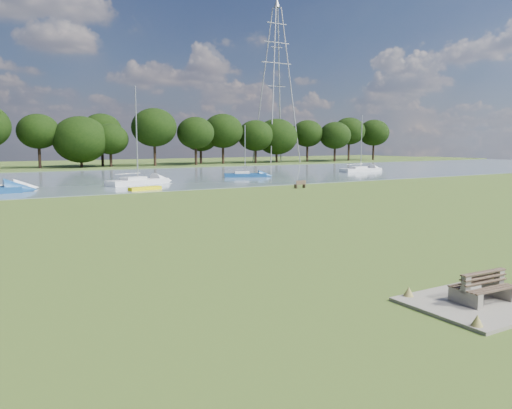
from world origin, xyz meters
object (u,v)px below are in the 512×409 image
bench_pair (483,288)px  sailboat_5 (245,174)px  riverbank_bench (300,184)px  pylon (277,62)px  kayak (145,188)px  sailboat_4 (137,180)px  sailboat_1 (360,169)px

bench_pair → sailboat_5: size_ratio=0.26×
riverbank_bench → pylon: bearing=53.7°
kayak → sailboat_5: bearing=18.0°
sailboat_5 → riverbank_bench: bearing=-76.6°
bench_pair → sailboat_5: bearing=70.8°
riverbank_bench → sailboat_5: 16.44m
pylon → sailboat_4: bearing=-137.7°
sailboat_5 → kayak: bearing=-125.4°
pylon → sailboat_1: size_ratio=4.02×
bench_pair → sailboat_1: (40.77, 49.87, 0.06)m
riverbank_bench → sailboat_5: sailboat_5 is taller
sailboat_4 → bench_pair: bearing=-114.0°
riverbank_bench → pylon: pylon is taller
pylon → sailboat_5: pylon is taller
kayak → sailboat_4: sailboat_4 is taller
riverbank_bench → sailboat_4: (-13.11, 12.01, 0.19)m
bench_pair → pylon: bearing=63.2°
pylon → sailboat_4: size_ratio=3.32×
kayak → bench_pair: bearing=-107.5°
riverbank_bench → sailboat_1: bearing=30.4°
kayak → sailboat_1: sailboat_1 is taller
sailboat_1 → sailboat_5: sailboat_1 is taller
riverbank_bench → sailboat_1: (24.05, 17.51, 0.14)m
riverbank_bench → sailboat_4: sailboat_4 is taller
sailboat_1 → sailboat_4: 37.57m
riverbank_bench → kayak: riverbank_bench is taller
bench_pair → sailboat_4: bearing=87.9°
bench_pair → sailboat_4: 44.51m
sailboat_1 → sailboat_5: size_ratio=1.28×
pylon → sailboat_5: 49.87m
bench_pair → sailboat_1: sailboat_1 is taller
sailboat_5 → bench_pair: bearing=-89.1°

